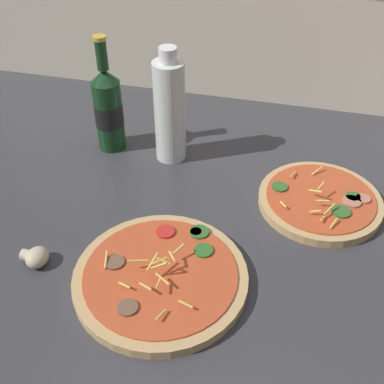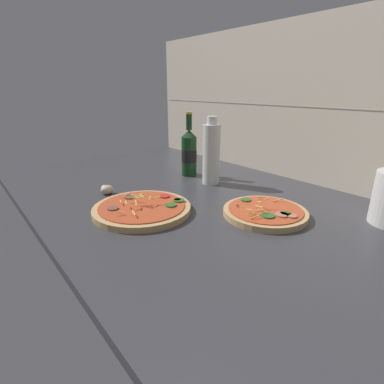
{
  "view_description": "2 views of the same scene",
  "coord_description": "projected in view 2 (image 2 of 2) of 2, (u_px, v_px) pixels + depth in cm",
  "views": [
    {
      "loc": [
        14.66,
        -65.96,
        63.23
      ],
      "look_at": [
        -1.74,
        -0.87,
        7.74
      ],
      "focal_mm": 45.0,
      "sensor_mm": 36.0,
      "label": 1
    },
    {
      "loc": [
        68.63,
        -57.08,
        36.64
      ],
      "look_at": [
        0.34,
        -1.85,
        5.88
      ],
      "focal_mm": 28.0,
      "sensor_mm": 36.0,
      "label": 2
    }
  ],
  "objects": [
    {
      "name": "pizza_near",
      "position": [
        142.0,
        209.0,
        0.86
      ],
      "size": [
        28.13,
        28.13,
        5.63
      ],
      "color": "tan",
      "rests_on": "counter_slab"
    },
    {
      "name": "tile_backsplash",
      "position": [
        288.0,
        106.0,
        1.13
      ],
      "size": [
        160.0,
        1.13,
        60.0
      ],
      "color": "beige",
      "rests_on": "ground"
    },
    {
      "name": "pizza_far",
      "position": [
        265.0,
        212.0,
        0.84
      ],
      "size": [
        23.36,
        23.36,
        5.08
      ],
      "color": "tan",
      "rests_on": "counter_slab"
    },
    {
      "name": "oil_bottle",
      "position": [
        211.0,
        154.0,
        1.09
      ],
      "size": [
        6.42,
        6.42,
        24.62
      ],
      "color": "silver",
      "rests_on": "counter_slab"
    },
    {
      "name": "counter_slab",
      "position": [
        196.0,
        204.0,
        0.96
      ],
      "size": [
        160.0,
        90.0,
        2.5
      ],
      "color": "#38383D",
      "rests_on": "ground"
    },
    {
      "name": "beer_bottle",
      "position": [
        189.0,
        152.0,
        1.2
      ],
      "size": [
        6.13,
        6.13,
        25.26
      ],
      "color": "#143819",
      "rests_on": "counter_slab"
    },
    {
      "name": "mushroom_left",
      "position": [
        107.0,
        190.0,
        1.01
      ],
      "size": [
        4.6,
        4.38,
        3.07
      ],
      "color": "beige",
      "rests_on": "counter_slab"
    }
  ]
}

